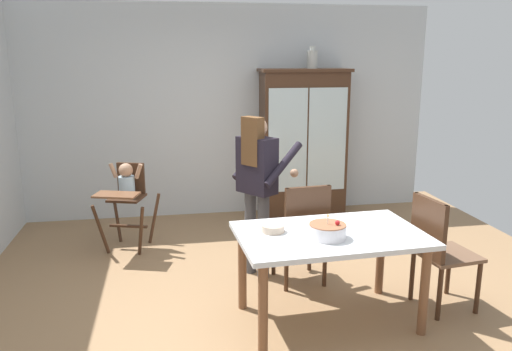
% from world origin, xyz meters
% --- Properties ---
extents(ground_plane, '(6.24, 6.24, 0.00)m').
position_xyz_m(ground_plane, '(0.00, 0.00, 0.00)').
color(ground_plane, '#93704C').
extents(wall_back, '(5.32, 0.06, 2.70)m').
position_xyz_m(wall_back, '(0.00, 2.63, 1.35)').
color(wall_back, silver).
rests_on(wall_back, ground_plane).
extents(china_cabinet, '(1.14, 0.48, 1.90)m').
position_xyz_m(china_cabinet, '(0.93, 2.37, 0.96)').
color(china_cabinet, '#422819').
rests_on(china_cabinet, ground_plane).
extents(ceramic_vase, '(0.13, 0.13, 0.27)m').
position_xyz_m(ceramic_vase, '(1.03, 2.37, 2.02)').
color(ceramic_vase, '#B2B7B2').
rests_on(ceramic_vase, china_cabinet).
extents(high_chair_with_toddler, '(0.72, 0.80, 0.95)m').
position_xyz_m(high_chair_with_toddler, '(-1.26, 1.49, 0.65)').
color(high_chair_with_toddler, '#422819').
rests_on(high_chair_with_toddler, ground_plane).
extents(adult_person, '(0.67, 0.67, 1.53)m').
position_xyz_m(adult_person, '(0.00, 0.57, 0.97)').
color(adult_person, '#47474C').
rests_on(adult_person, ground_plane).
extents(dining_table, '(1.47, 0.96, 0.74)m').
position_xyz_m(dining_table, '(0.40, -0.40, 0.64)').
color(dining_table, silver).
rests_on(dining_table, ground_plane).
extents(birthday_cake, '(0.28, 0.28, 0.19)m').
position_xyz_m(birthday_cake, '(0.34, -0.50, 0.79)').
color(birthday_cake, white).
rests_on(birthday_cake, dining_table).
extents(serving_bowl, '(0.18, 0.18, 0.05)m').
position_xyz_m(serving_bowl, '(-0.03, -0.30, 0.77)').
color(serving_bowl, '#C6AD93').
rests_on(serving_bowl, dining_table).
extents(dining_chair_far_side, '(0.48, 0.48, 0.96)m').
position_xyz_m(dining_chair_far_side, '(0.37, 0.27, 0.56)').
color(dining_chair_far_side, '#422819').
rests_on(dining_chair_far_side, ground_plane).
extents(dining_chair_right_end, '(0.49, 0.49, 0.96)m').
position_xyz_m(dining_chair_right_end, '(1.33, -0.35, 0.56)').
color(dining_chair_right_end, '#422819').
rests_on(dining_chair_right_end, ground_plane).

